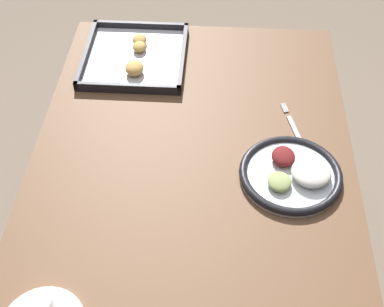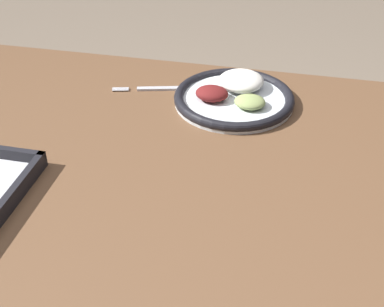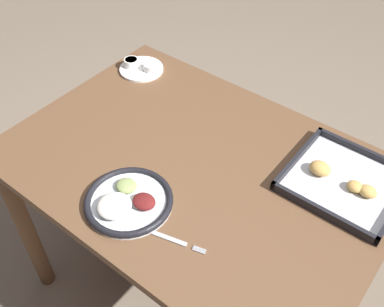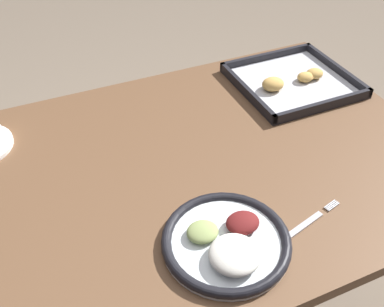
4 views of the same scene
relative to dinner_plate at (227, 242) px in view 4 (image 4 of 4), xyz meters
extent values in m
cube|color=brown|center=(0.05, 0.24, -0.03)|extent=(1.14, 0.80, 0.03)
cylinder|color=brown|center=(0.57, 0.59, -0.41)|extent=(0.06, 0.06, 0.73)
cylinder|color=silver|center=(0.00, 0.00, -0.01)|extent=(0.24, 0.24, 0.01)
torus|color=black|center=(0.00, 0.00, 0.00)|extent=(0.25, 0.25, 0.02)
ellipsoid|color=silver|center=(-0.01, -0.04, 0.02)|extent=(0.09, 0.09, 0.03)
ellipsoid|color=maroon|center=(0.04, 0.02, 0.01)|extent=(0.07, 0.06, 0.03)
ellipsoid|color=#8C9E5B|center=(-0.04, 0.03, 0.01)|extent=(0.06, 0.06, 0.02)
cube|color=#B2B2B7|center=(0.14, -0.02, -0.01)|extent=(0.14, 0.05, 0.00)
cylinder|color=#B2B2B7|center=(0.25, 0.00, -0.01)|extent=(0.03, 0.01, 0.00)
cylinder|color=#B2B2B7|center=(0.24, 0.00, -0.01)|extent=(0.03, 0.01, 0.00)
cylinder|color=#B2B2B7|center=(0.24, 0.01, -0.01)|extent=(0.03, 0.01, 0.00)
cylinder|color=#B2B2B7|center=(0.24, 0.01, -0.01)|extent=(0.03, 0.01, 0.00)
cube|color=black|center=(0.44, 0.44, -0.01)|extent=(0.31, 0.30, 0.01)
cube|color=silver|center=(0.44, 0.44, -0.01)|extent=(0.29, 0.27, 0.00)
cube|color=black|center=(0.44, 0.29, 0.00)|extent=(0.31, 0.01, 0.02)
cube|color=black|center=(0.44, 0.58, 0.00)|extent=(0.31, 0.01, 0.02)
cube|color=black|center=(0.28, 0.44, 0.00)|extent=(0.01, 0.30, 0.02)
cube|color=black|center=(0.59, 0.44, 0.00)|extent=(0.01, 0.30, 0.02)
ellipsoid|color=tan|center=(0.47, 0.43, 0.01)|extent=(0.05, 0.04, 0.03)
ellipsoid|color=tan|center=(0.36, 0.42, 0.01)|extent=(0.06, 0.05, 0.03)
ellipsoid|color=tan|center=(0.50, 0.43, 0.01)|extent=(0.05, 0.04, 0.03)
camera|label=1|loc=(-0.84, 0.19, 0.96)|focal=50.00mm
camera|label=2|loc=(-0.12, 0.96, 0.53)|focal=50.00mm
camera|label=3|loc=(0.62, -0.50, 0.96)|focal=42.00mm
camera|label=4|loc=(-0.27, -0.46, 0.67)|focal=42.00mm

